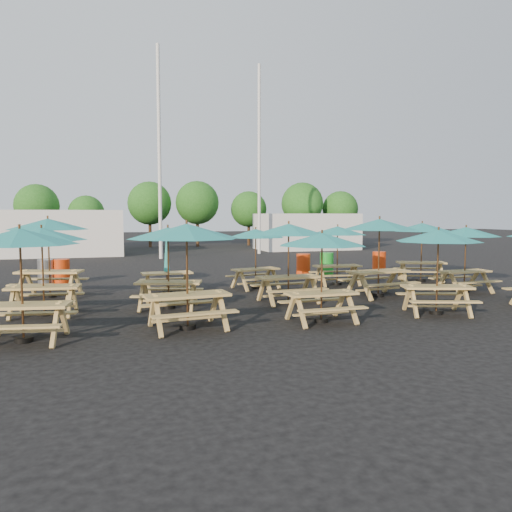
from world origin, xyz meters
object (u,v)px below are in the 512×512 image
object	(u,v)px
picnic_unit_7	(289,233)
waste_bin_4	(379,262)
picnic_unit_14	(422,230)
picnic_unit_2	(48,228)
picnic_unit_8	(256,236)
picnic_unit_11	(338,233)
picnic_unit_5	(167,267)
waste_bin_3	(327,263)
picnic_unit_9	(438,240)
waste_bin_0	(46,272)
picnic_unit_4	(168,237)
picnic_unit_6	(322,244)
picnic_unit_3	(187,236)
waste_bin_2	(303,265)
picnic_unit_0	(20,242)
picnic_unit_10	(379,228)
picnic_unit_13	(466,235)
waste_bin_1	(62,272)
picnic_unit_1	(42,238)

from	to	relation	value
picnic_unit_7	waste_bin_4	distance (m)	8.76
picnic_unit_14	picnic_unit_2	bearing A→B (deg)	-160.68
picnic_unit_8	picnic_unit_11	size ratio (longest dim) A/B	1.10
picnic_unit_5	waste_bin_3	xyz separation A→B (m)	(7.07, 3.28, -0.38)
picnic_unit_9	waste_bin_0	distance (m)	13.28
picnic_unit_7	picnic_unit_9	distance (m)	4.02
picnic_unit_4	picnic_unit_8	world-z (taller)	picnic_unit_4
picnic_unit_8	picnic_unit_9	bearing A→B (deg)	-74.62
picnic_unit_6	picnic_unit_7	distance (m)	2.71
picnic_unit_3	waste_bin_2	world-z (taller)	picnic_unit_3
waste_bin_2	waste_bin_4	size ratio (longest dim) A/B	1.00
picnic_unit_8	picnic_unit_11	world-z (taller)	picnic_unit_11
picnic_unit_0	picnic_unit_4	size ratio (longest dim) A/B	0.95
waste_bin_3	waste_bin_2	bearing A→B (deg)	-166.82
waste_bin_2	picnic_unit_11	bearing A→B (deg)	-86.24
picnic_unit_4	picnic_unit_9	distance (m)	6.97
picnic_unit_3	picnic_unit_4	distance (m)	2.56
picnic_unit_2	picnic_unit_10	bearing A→B (deg)	-0.98
picnic_unit_7	waste_bin_4	world-z (taller)	picnic_unit_7
waste_bin_0	waste_bin_4	xyz separation A→B (m)	(13.45, 0.03, 0.00)
picnic_unit_14	waste_bin_0	xyz separation A→B (m)	(-13.48, 2.97, -1.49)
waste_bin_0	waste_bin_3	distance (m)	11.02
picnic_unit_4	picnic_unit_8	distance (m)	4.36
picnic_unit_6	picnic_unit_11	bearing A→B (deg)	59.14
picnic_unit_13	picnic_unit_14	distance (m)	2.74
picnic_unit_2	picnic_unit_3	xyz separation A→B (m)	(3.39, -5.46, -0.07)
picnic_unit_13	waste_bin_1	world-z (taller)	picnic_unit_13
picnic_unit_2	picnic_unit_14	distance (m)	13.05
waste_bin_0	waste_bin_3	world-z (taller)	same
picnic_unit_4	picnic_unit_7	size ratio (longest dim) A/B	1.13
waste_bin_2	waste_bin_1	bearing A→B (deg)	179.05
picnic_unit_3	picnic_unit_6	distance (m)	3.13
picnic_unit_13	waste_bin_2	xyz separation A→B (m)	(-3.37, 5.58, -1.41)
picnic_unit_2	picnic_unit_3	bearing A→B (deg)	-43.42
picnic_unit_3	picnic_unit_11	size ratio (longest dim) A/B	1.14
picnic_unit_1	picnic_unit_7	size ratio (longest dim) A/B	1.01
picnic_unit_3	picnic_unit_5	xyz separation A→B (m)	(0.13, 5.20, -1.21)
picnic_unit_0	waste_bin_1	bearing A→B (deg)	99.11
picnic_unit_13	waste_bin_4	world-z (taller)	picnic_unit_13
picnic_unit_7	waste_bin_4	size ratio (longest dim) A/B	2.59
picnic_unit_8	picnic_unit_11	distance (m)	3.05
picnic_unit_0	waste_bin_2	xyz separation A→B (m)	(9.32, 8.42, -1.53)
waste_bin_2	waste_bin_4	distance (m)	3.61
picnic_unit_6	waste_bin_2	distance (m)	8.99
picnic_unit_1	picnic_unit_2	xyz separation A→B (m)	(-0.16, 2.95, 0.18)
picnic_unit_1	picnic_unit_5	world-z (taller)	picnic_unit_1
picnic_unit_1	picnic_unit_13	world-z (taller)	picnic_unit_1
picnic_unit_1	picnic_unit_6	xyz separation A→B (m)	(6.34, -2.70, -0.09)
picnic_unit_5	picnic_unit_1	bearing A→B (deg)	-144.04
picnic_unit_14	waste_bin_1	size ratio (longest dim) A/B	3.06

